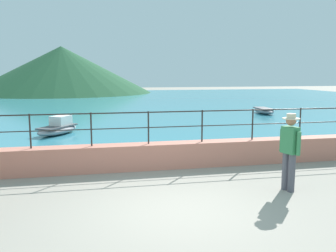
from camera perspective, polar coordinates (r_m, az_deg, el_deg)
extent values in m
plane|color=gray|center=(7.01, 1.02, -13.52)|extent=(120.00, 120.00, 0.00)
cube|color=tan|center=(9.91, -3.11, -4.82)|extent=(20.00, 0.56, 0.70)
cylinder|color=#282623|center=(9.78, -21.20, -0.79)|extent=(0.04, 0.04, 0.90)
cylinder|color=#282623|center=(9.65, -12.19, -0.52)|extent=(0.04, 0.04, 0.90)
cylinder|color=#282623|center=(9.76, -3.15, -0.25)|extent=(0.04, 0.04, 0.90)
cylinder|color=#282623|center=(10.10, 5.48, 0.02)|extent=(0.04, 0.04, 0.90)
cylinder|color=#282623|center=(10.66, 13.37, 0.27)|extent=(0.04, 0.04, 0.90)
cylinder|color=#282623|center=(11.39, 20.37, 0.49)|extent=(0.04, 0.04, 0.90)
cylinder|color=#282623|center=(9.70, -3.17, 2.21)|extent=(18.40, 0.04, 0.04)
cylinder|color=#282623|center=(9.76, -3.15, -0.25)|extent=(18.40, 0.03, 0.03)
cube|color=teal|center=(32.31, -9.26, 3.72)|extent=(64.00, 44.32, 0.06)
cone|color=#1E4C2D|center=(49.75, -16.63, 8.61)|extent=(23.74, 23.74, 6.15)
cylinder|color=#4C4C56|center=(8.42, 19.17, -7.12)|extent=(0.15, 0.15, 0.86)
cylinder|color=#4C4C56|center=(8.54, 18.27, -6.86)|extent=(0.15, 0.15, 0.86)
cube|color=#337F4C|center=(8.32, 18.95, -2.13)|extent=(0.31, 0.41, 0.60)
cylinder|color=#337F4C|center=(8.17, 20.18, -2.67)|extent=(0.09, 0.09, 0.52)
cylinder|color=#337F4C|center=(8.49, 17.75, -2.15)|extent=(0.09, 0.09, 0.52)
sphere|color=#9E7051|center=(8.26, 19.10, 0.80)|extent=(0.22, 0.22, 0.22)
cylinder|color=beige|center=(8.25, 19.11, 1.14)|extent=(0.38, 0.38, 0.02)
cylinder|color=beige|center=(8.25, 19.13, 1.55)|extent=(0.20, 0.20, 0.10)
ellipsoid|color=gray|center=(23.69, 15.09, 2.37)|extent=(1.05, 2.36, 0.36)
cube|color=#4D4D51|center=(23.68, 15.11, 2.73)|extent=(0.89, 1.89, 0.06)
ellipsoid|color=gray|center=(15.79, -17.27, -0.63)|extent=(1.99, 2.42, 0.36)
cube|color=#4D4D51|center=(15.76, -17.29, -0.09)|extent=(1.63, 1.96, 0.06)
cube|color=silver|center=(15.93, -16.78, 0.86)|extent=(0.96, 1.01, 0.40)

